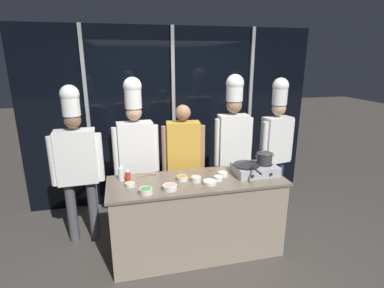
{
  "coord_description": "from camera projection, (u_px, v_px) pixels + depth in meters",
  "views": [
    {
      "loc": [
        -0.78,
        -3.03,
        2.27
      ],
      "look_at": [
        0.0,
        0.25,
        1.28
      ],
      "focal_mm": 28.0,
      "sensor_mm": 36.0,
      "label": 1
    }
  ],
  "objects": [
    {
      "name": "ground_plane",
      "position": [
        197.0,
        250.0,
        3.64
      ],
      "size": [
        24.0,
        24.0,
        0.0
      ],
      "primitive_type": "plane",
      "color": "#47423D"
    },
    {
      "name": "window_wall_back",
      "position": [
        173.0,
        117.0,
        4.67
      ],
      "size": [
        4.44,
        0.09,
        2.7
      ],
      "color": "black",
      "rests_on": "ground_plane"
    },
    {
      "name": "demo_counter",
      "position": [
        197.0,
        216.0,
        3.51
      ],
      "size": [
        2.0,
        0.7,
        0.93
      ],
      "color": "gray",
      "rests_on": "ground_plane"
    },
    {
      "name": "portable_stove",
      "position": [
        255.0,
        169.0,
        3.54
      ],
      "size": [
        0.49,
        0.37,
        0.12
      ],
      "color": "#B2B5BA",
      "rests_on": "demo_counter"
    },
    {
      "name": "frying_pan",
      "position": [
        246.0,
        163.0,
        3.48
      ],
      "size": [
        0.31,
        0.54,
        0.05
      ],
      "color": "#232326",
      "rests_on": "portable_stove"
    },
    {
      "name": "stock_pot",
      "position": [
        264.0,
        158.0,
        3.52
      ],
      "size": [
        0.21,
        0.19,
        0.13
      ],
      "color": "#333335",
      "rests_on": "portable_stove"
    },
    {
      "name": "squeeze_bottle_chili",
      "position": [
        128.0,
        176.0,
        3.3
      ],
      "size": [
        0.06,
        0.06,
        0.16
      ],
      "color": "red",
      "rests_on": "demo_counter"
    },
    {
      "name": "squeeze_bottle_clear",
      "position": [
        121.0,
        173.0,
        3.34
      ],
      "size": [
        0.07,
        0.07,
        0.19
      ],
      "color": "white",
      "rests_on": "demo_counter"
    },
    {
      "name": "prep_bowl_scallions",
      "position": [
        146.0,
        191.0,
        3.03
      ],
      "size": [
        0.14,
        0.14,
        0.06
      ],
      "color": "white",
      "rests_on": "demo_counter"
    },
    {
      "name": "prep_bowl_noodles",
      "position": [
        223.0,
        174.0,
        3.48
      ],
      "size": [
        0.12,
        0.12,
        0.05
      ],
      "color": "white",
      "rests_on": "demo_counter"
    },
    {
      "name": "prep_bowl_bean_sprouts",
      "position": [
        210.0,
        182.0,
        3.27
      ],
      "size": [
        0.15,
        0.15,
        0.04
      ],
      "color": "white",
      "rests_on": "demo_counter"
    },
    {
      "name": "prep_bowl_ginger",
      "position": [
        130.0,
        184.0,
        3.2
      ],
      "size": [
        0.1,
        0.1,
        0.04
      ],
      "color": "white",
      "rests_on": "demo_counter"
    },
    {
      "name": "prep_bowl_shrimp",
      "position": [
        170.0,
        187.0,
        3.12
      ],
      "size": [
        0.15,
        0.15,
        0.05
      ],
      "color": "white",
      "rests_on": "demo_counter"
    },
    {
      "name": "prep_bowl_carrots",
      "position": [
        182.0,
        178.0,
        3.35
      ],
      "size": [
        0.12,
        0.12,
        0.05
      ],
      "color": "white",
      "rests_on": "demo_counter"
    },
    {
      "name": "prep_bowl_garlic",
      "position": [
        218.0,
        178.0,
        3.36
      ],
      "size": [
        0.1,
        0.1,
        0.05
      ],
      "color": "white",
      "rests_on": "demo_counter"
    },
    {
      "name": "prep_bowl_chicken",
      "position": [
        196.0,
        179.0,
        3.32
      ],
      "size": [
        0.11,
        0.11,
        0.06
      ],
      "color": "white",
      "rests_on": "demo_counter"
    },
    {
      "name": "serving_spoon_slotted",
      "position": [
        150.0,
        174.0,
        3.52
      ],
      "size": [
        0.23,
        0.1,
        0.02
      ],
      "color": "olive",
      "rests_on": "demo_counter"
    },
    {
      "name": "serving_spoon_solid",
      "position": [
        208.0,
        170.0,
        3.65
      ],
      "size": [
        0.25,
        0.08,
        0.02
      ],
      "color": "olive",
      "rests_on": "demo_counter"
    },
    {
      "name": "chef_head",
      "position": [
        77.0,
        157.0,
        3.56
      ],
      "size": [
        0.61,
        0.26,
        1.97
      ],
      "rotation": [
        0.0,
        0.0,
        3.18
      ],
      "color": "#4C4C51",
      "rests_on": "ground_plane"
    },
    {
      "name": "chef_sous",
      "position": [
        136.0,
        146.0,
        3.8
      ],
      "size": [
        0.58,
        0.26,
        2.04
      ],
      "rotation": [
        0.0,
        0.0,
        3.21
      ],
      "color": "#2D3856",
      "rests_on": "ground_plane"
    },
    {
      "name": "person_guest",
      "position": [
        183.0,
        156.0,
        3.89
      ],
      "size": [
        0.55,
        0.27,
        1.69
      ],
      "rotation": [
        0.0,
        0.0,
        3.03
      ],
      "color": "#232326",
      "rests_on": "ground_plane"
    },
    {
      "name": "chef_line",
      "position": [
        233.0,
        137.0,
        3.99
      ],
      "size": [
        0.52,
        0.23,
        2.06
      ],
      "rotation": [
        0.0,
        0.0,
        3.1
      ],
      "color": "#232326",
      "rests_on": "ground_plane"
    },
    {
      "name": "chef_pastry",
      "position": [
        277.0,
        137.0,
        4.23
      ],
      "size": [
        0.52,
        0.28,
        2.0
      ],
      "rotation": [
        0.0,
        0.0,
        3.33
      ],
      "color": "#2D3856",
      "rests_on": "ground_plane"
    }
  ]
}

